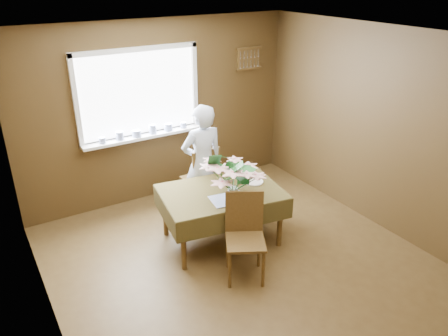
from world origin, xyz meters
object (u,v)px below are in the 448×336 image
chair_far (202,177)px  flower_bouquet (233,173)px  dining_table (221,197)px  seated_woman (203,163)px  chair_near (245,232)px

chair_far → flower_bouquet: size_ratio=1.62×
dining_table → seated_woman: seated_woman is taller
seated_woman → flower_bouquet: bearing=88.0°
dining_table → chair_far: bearing=87.3°
seated_woman → dining_table: bearing=85.0°
seated_woman → flower_bouquet: 0.91m
dining_table → chair_far: chair_far is taller
chair_near → flower_bouquet: bearing=103.0°
chair_near → seated_woman: seated_woman is taller
chair_near → seated_woman: 1.35m
seated_woman → chair_near: bearing=84.8°
chair_far → seated_woman: seated_woman is taller
dining_table → flower_bouquet: 0.47m
seated_woman → flower_bouquet: size_ratio=2.65×
chair_far → flower_bouquet: (-0.14, -0.98, 0.49)m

